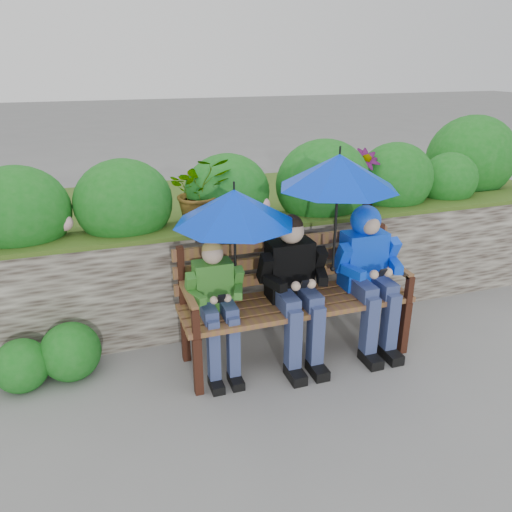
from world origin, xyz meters
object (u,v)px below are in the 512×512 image
object	(u,v)px
boy_left	(216,300)
boy_right	(369,266)
boy_middle	(294,283)
umbrella_left	(234,207)
umbrella_right	(339,171)
park_bench	(293,291)

from	to	relation	value
boy_left	boy_right	bearing A→B (deg)	-0.05
boy_left	boy_middle	size ratio (longest dim) A/B	0.89
boy_middle	umbrella_left	size ratio (longest dim) A/B	1.33
umbrella_right	park_bench	bearing A→B (deg)	159.92
park_bench	umbrella_right	world-z (taller)	umbrella_right
boy_middle	umbrella_right	distance (m)	0.97
boy_left	umbrella_left	distance (m)	0.76
boy_left	boy_right	xyz separation A→B (m)	(1.36, -0.00, 0.11)
umbrella_left	boy_right	bearing A→B (deg)	-2.60
park_bench	boy_middle	xyz separation A→B (m)	(-0.04, -0.10, 0.12)
umbrella_left	umbrella_right	xyz separation A→B (m)	(0.83, -0.07, 0.23)
boy_left	boy_middle	world-z (taller)	boy_middle
park_bench	boy_right	distance (m)	0.69
boy_left	boy_middle	distance (m)	0.66
boy_right	umbrella_left	xyz separation A→B (m)	(-1.18, 0.05, 0.63)
boy_right	umbrella_right	distance (m)	0.93
boy_middle	boy_left	bearing A→B (deg)	178.74
park_bench	umbrella_left	xyz separation A→B (m)	(-0.52, -0.04, 0.80)
boy_left	umbrella_right	world-z (taller)	umbrella_right
umbrella_right	boy_right	bearing A→B (deg)	3.24
umbrella_left	umbrella_right	world-z (taller)	umbrella_right
park_bench	boy_middle	bearing A→B (deg)	-110.29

